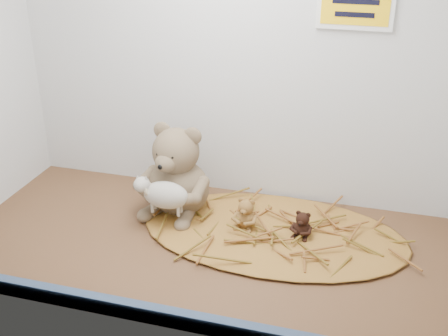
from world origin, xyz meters
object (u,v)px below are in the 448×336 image
(main_teddy, at_px, (178,169))
(mini_teddy_brown, at_px, (303,223))
(toy_lamb, at_px, (166,195))
(mini_teddy_tan, at_px, (246,212))

(main_teddy, xyz_separation_m, mini_teddy_brown, (0.34, -0.05, -0.08))
(mini_teddy_brown, bearing_deg, toy_lamb, -163.03)
(main_teddy, height_order, toy_lamb, main_teddy)
(toy_lamb, bearing_deg, mini_teddy_tan, 12.24)
(main_teddy, bearing_deg, mini_teddy_tan, -3.78)
(toy_lamb, xyz_separation_m, mini_teddy_tan, (0.20, 0.04, -0.04))
(mini_teddy_brown, bearing_deg, main_teddy, -177.89)
(mini_teddy_tan, bearing_deg, mini_teddy_brown, 4.57)
(main_teddy, relative_size, toy_lamb, 1.64)
(main_teddy, distance_m, mini_teddy_tan, 0.22)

